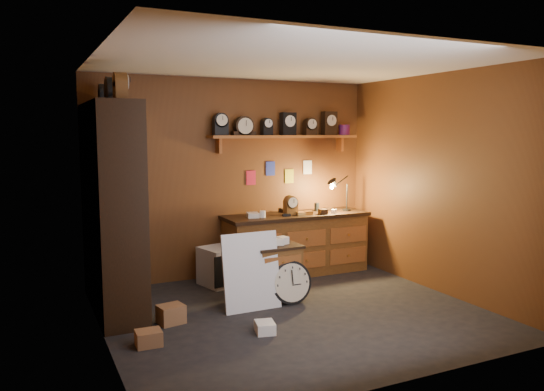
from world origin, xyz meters
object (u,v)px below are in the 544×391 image
at_px(shelving_unit, 109,199).
at_px(low_cabinet, 275,269).
at_px(workbench, 296,240).
at_px(big_round_clock, 291,283).

distance_m(shelving_unit, low_cabinet, 2.07).
relative_size(shelving_unit, workbench, 1.24).
distance_m(low_cabinet, big_round_clock, 0.29).
relative_size(low_cabinet, big_round_clock, 1.47).
relative_size(workbench, low_cabinet, 2.78).
bearing_deg(workbench, big_round_clock, -120.54).
xyz_separation_m(workbench, big_round_clock, (-0.68, -1.15, -0.23)).
xyz_separation_m(shelving_unit, workbench, (2.59, 0.49, -0.78)).
height_order(low_cabinet, big_round_clock, low_cabinet).
bearing_deg(shelving_unit, low_cabinet, -12.52).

